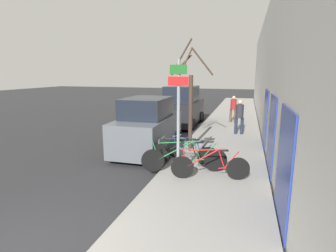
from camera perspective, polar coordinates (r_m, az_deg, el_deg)
ground_plane at (r=14.79m, az=2.87°, el=-0.75°), size 80.00×80.00×0.00m
sidewalk_curb at (r=17.13m, az=13.63°, el=0.88°), size 3.20×32.00×0.15m
building_facade at (r=16.78m, az=20.21°, el=11.14°), size 0.23×32.00×6.50m
signpost at (r=7.26m, az=2.27°, el=2.67°), size 0.57×0.11×3.34m
bicycle_0 at (r=7.59m, az=9.13°, el=-8.63°), size 2.18×0.62×0.90m
bicycle_1 at (r=8.04m, az=3.56°, el=-7.09°), size 2.52×0.85×0.98m
bicycle_2 at (r=8.52m, az=3.26°, el=-6.12°), size 2.31×0.44×0.95m
bicycle_3 at (r=8.92m, az=5.06°, el=-5.61°), size 1.98×1.04×0.83m
parked_car_0 at (r=10.52m, az=-4.36°, el=-0.22°), size 2.05×4.18×2.18m
parked_car_1 at (r=15.91m, az=3.10°, el=4.03°), size 2.14×4.40×2.37m
pedestrian_near at (r=16.50m, az=14.05°, el=4.01°), size 0.42×0.36×1.61m
pedestrian_far at (r=13.31m, az=15.31°, el=2.42°), size 0.44×0.38×1.69m
street_tree at (r=10.25m, az=4.78°, el=5.28°), size 1.71×0.72×4.25m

